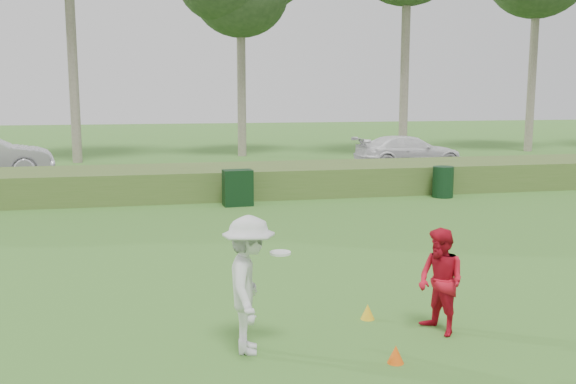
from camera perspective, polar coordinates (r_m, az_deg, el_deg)
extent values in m
plane|color=#336D24|center=(9.33, 5.30, -11.68)|extent=(120.00, 120.00, 0.00)
cube|color=#446227|center=(20.69, -4.68, 1.02)|extent=(80.00, 3.00, 0.90)
cube|color=#2D2D2D|center=(25.67, -6.13, 1.58)|extent=(80.00, 6.00, 0.06)
cylinder|color=gray|center=(33.24, -4.20, 13.13)|extent=(0.44, 0.44, 11.50)
cylinder|color=gray|center=(33.53, 10.46, 15.12)|extent=(0.44, 0.44, 14.00)
cylinder|color=gray|center=(38.35, 21.09, 13.51)|extent=(0.44, 0.44, 13.50)
imported|color=silver|center=(8.14, -3.48, -8.24)|extent=(0.84, 1.23, 1.75)
cylinder|color=white|center=(8.10, -0.69, -5.44)|extent=(0.27, 0.27, 0.03)
imported|color=red|center=(9.01, 13.42, -7.76)|extent=(0.74, 0.84, 1.45)
cone|color=#F8580D|center=(8.15, 9.55, -14.04)|extent=(0.20, 0.20, 0.22)
cone|color=yellow|center=(9.54, 7.09, -10.51)|extent=(0.20, 0.20, 0.23)
cube|color=black|center=(18.63, -4.49, 0.38)|extent=(0.87, 0.58, 1.05)
cylinder|color=black|center=(20.64, 13.61, 0.88)|extent=(0.86, 0.86, 0.97)
imported|color=white|center=(28.01, 10.68, 3.54)|extent=(4.71, 1.98, 1.36)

